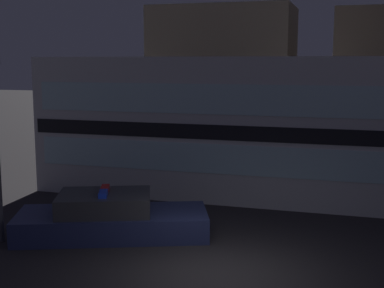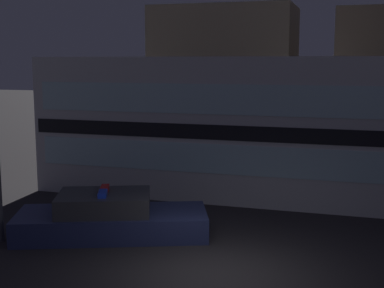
{
  "view_description": "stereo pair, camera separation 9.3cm",
  "coord_description": "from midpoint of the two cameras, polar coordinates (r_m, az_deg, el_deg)",
  "views": [
    {
      "loc": [
        2.55,
        -10.24,
        4.43
      ],
      "look_at": [
        -1.84,
        4.34,
        2.05
      ],
      "focal_mm": 50.0,
      "sensor_mm": 36.0,
      "label": 1
    },
    {
      "loc": [
        2.64,
        -10.22,
        4.43
      ],
      "look_at": [
        -1.84,
        4.34,
        2.05
      ],
      "focal_mm": 50.0,
      "sensor_mm": 36.0,
      "label": 2
    }
  ],
  "objects": [
    {
      "name": "police_car",
      "position": [
        13.9,
        -8.87,
        -7.85
      ],
      "size": [
        5.14,
        3.43,
        1.23
      ],
      "rotation": [
        0.0,
        0.0,
        0.37
      ],
      "color": "navy",
      "rests_on": "ground_plane"
    },
    {
      "name": "train",
      "position": [
        17.57,
        6.49,
        1.79
      ],
      "size": [
        14.42,
        3.2,
        4.56
      ],
      "color": "silver",
      "rests_on": "ground_plane"
    },
    {
      "name": "ground_plane",
      "position": [
        11.45,
        2.37,
        -13.9
      ],
      "size": [
        120.0,
        120.0,
        0.0
      ],
      "primitive_type": "plane",
      "color": "#262326"
    },
    {
      "name": "building_left",
      "position": [
        25.62,
        3.27,
        6.68
      ],
      "size": [
        6.46,
        4.03,
        6.9
      ],
      "color": "#726656",
      "rests_on": "ground_plane"
    }
  ]
}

